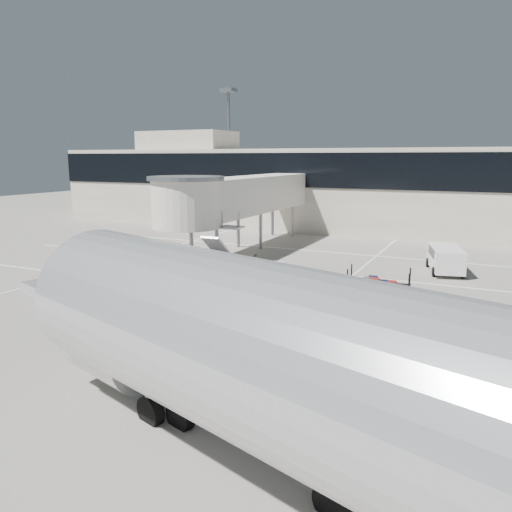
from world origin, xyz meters
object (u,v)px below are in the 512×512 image
object	(u,v)px
baggage_tug	(266,270)
box_cart_far	(149,288)
suitcase_cart	(377,287)
box_cart_near	(153,281)
minivan	(445,257)
belt_loader	(184,223)
aircraft	(338,381)
ground_worker	(137,300)

from	to	relation	value
baggage_tug	box_cart_far	size ratio (longest dim) A/B	0.58
baggage_tug	suitcase_cart	distance (m)	7.06
box_cart_near	minivan	distance (m)	18.28
belt_loader	aircraft	xyz separation A→B (m)	(25.62, -33.57, 2.25)
belt_loader	box_cart_far	bearing A→B (deg)	-84.81
baggage_tug	aircraft	xyz separation A→B (m)	(9.58, -18.02, 2.42)
suitcase_cart	belt_loader	world-z (taller)	belt_loader
baggage_tug	box_cart_near	bearing A→B (deg)	-148.54
baggage_tug	suitcase_cart	size ratio (longest dim) A/B	0.59
suitcase_cart	ground_worker	world-z (taller)	ground_worker
baggage_tug	ground_worker	xyz separation A→B (m)	(-2.30, -9.34, 0.31)
box_cart_near	ground_worker	distance (m)	4.77
baggage_tug	minivan	distance (m)	11.57
box_cart_far	suitcase_cart	bearing A→B (deg)	4.46
suitcase_cart	aircraft	bearing A→B (deg)	-87.05
box_cart_near	suitcase_cart	bearing A→B (deg)	13.97
box_cart_far	aircraft	xyz separation A→B (m)	(13.17, -11.28, 2.35)
ground_worker	suitcase_cart	bearing A→B (deg)	30.01
suitcase_cart	minivan	distance (m)	8.18
suitcase_cart	baggage_tug	bearing A→B (deg)	163.22
minivan	belt_loader	bearing A→B (deg)	146.65
ground_worker	belt_loader	world-z (taller)	belt_loader
baggage_tug	box_cart_near	size ratio (longest dim) A/B	0.69
baggage_tug	box_cart_far	bearing A→B (deg)	-135.14
minivan	aircraft	world-z (taller)	aircraft
box_cart_far	belt_loader	size ratio (longest dim) A/B	1.03
box_cart_near	belt_loader	xyz separation A→B (m)	(-11.50, 20.70, 0.18)
baggage_tug	ground_worker	world-z (taller)	ground_worker
box_cart_near	ground_worker	xyz separation A→B (m)	(2.25, -4.20, 0.32)
box_cart_near	aircraft	xyz separation A→B (m)	(14.12, -12.87, 2.43)
aircraft	suitcase_cart	bearing A→B (deg)	116.98
suitcase_cart	aircraft	xyz separation A→B (m)	(2.64, -16.70, 2.38)
box_cart_near	box_cart_far	bearing A→B (deg)	-63.51
baggage_tug	belt_loader	world-z (taller)	belt_loader
baggage_tug	minivan	bearing A→B (deg)	16.53
baggage_tug	minivan	world-z (taller)	minivan
suitcase_cart	minivan	bearing A→B (deg)	64.76
box_cart_far	belt_loader	bearing A→B (deg)	96.43
box_cart_far	belt_loader	world-z (taller)	belt_loader
aircraft	belt_loader	bearing A→B (deg)	145.35
suitcase_cart	box_cart_far	xyz separation A→B (m)	(-10.53, -5.42, 0.04)
box_cart_far	ground_worker	bearing A→B (deg)	-86.39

